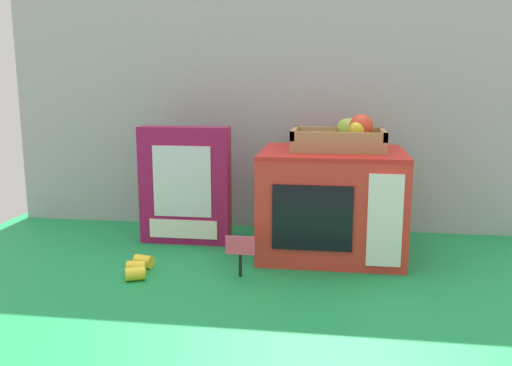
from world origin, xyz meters
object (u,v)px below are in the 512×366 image
toy_microwave (332,203)px  food_groups_crate (344,138)px  price_sign (240,250)px  cookie_set_box (185,186)px  loose_toy_banana (139,267)px

toy_microwave → food_groups_crate: 0.18m
toy_microwave → price_sign: bearing=-134.9°
cookie_set_box → loose_toy_banana: (-0.05, -0.27, -0.15)m
food_groups_crate → loose_toy_banana: size_ratio=1.83×
food_groups_crate → loose_toy_banana: bearing=-152.6°
price_sign → toy_microwave: bearing=45.1°
loose_toy_banana → food_groups_crate: bearing=27.4°
toy_microwave → cookie_set_box: (-0.41, 0.04, 0.03)m
food_groups_crate → price_sign: food_groups_crate is taller
toy_microwave → cookie_set_box: 0.42m
food_groups_crate → cookie_set_box: size_ratio=0.73×
food_groups_crate → cookie_set_box: (-0.44, 0.02, -0.15)m
cookie_set_box → price_sign: size_ratio=3.32×
cookie_set_box → loose_toy_banana: 0.31m
toy_microwave → price_sign: 0.31m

